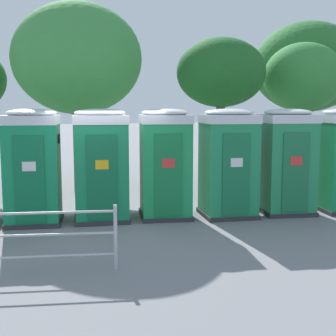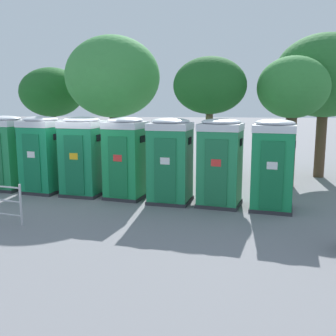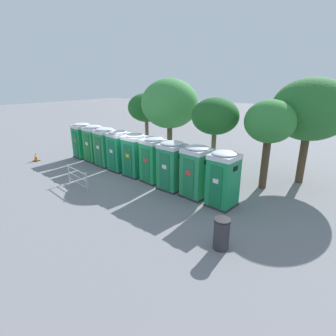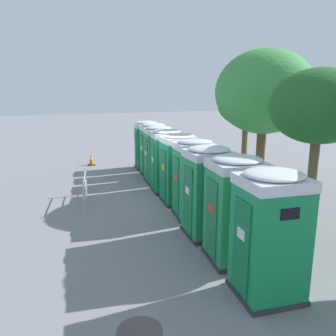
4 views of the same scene
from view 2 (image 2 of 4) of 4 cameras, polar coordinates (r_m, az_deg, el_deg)
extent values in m
plane|color=slate|center=(13.42, -11.52, -3.56)|extent=(120.00, 120.00, 0.00)
cube|color=#2D2D33|center=(14.83, -22.19, -2.62)|extent=(1.42, 1.40, 0.10)
cube|color=#218A4D|center=(14.65, -22.46, 1.59)|extent=(1.35, 1.33, 2.10)
cube|color=black|center=(14.20, -20.79, 4.45)|extent=(0.09, 0.36, 0.20)
cube|color=silver|center=(14.54, -22.76, 6.07)|extent=(1.39, 1.37, 0.20)
ellipsoid|color=silver|center=(14.54, -22.80, 6.66)|extent=(1.33, 1.31, 0.18)
cube|color=#2D2D33|center=(13.93, -17.49, -3.11)|extent=(1.40, 1.41, 0.10)
cube|color=#158B53|center=(13.74, -17.72, 1.37)|extent=(1.34, 1.34, 2.10)
cube|color=#106C41|center=(13.28, -19.17, 0.68)|extent=(0.62, 0.15, 1.85)
cube|color=white|center=(13.23, -19.28, 1.85)|extent=(0.28, 0.06, 0.20)
cube|color=black|center=(13.33, -15.86, 4.40)|extent=(0.10, 0.36, 0.20)
cube|color=silver|center=(13.63, -17.97, 6.16)|extent=(1.38, 1.38, 0.20)
ellipsoid|color=silver|center=(13.62, -18.01, 6.79)|extent=(1.31, 1.32, 0.18)
cube|color=#2D2D33|center=(13.19, -12.04, -3.58)|extent=(1.41, 1.38, 0.10)
cube|color=#188450|center=(12.99, -12.22, 1.15)|extent=(1.34, 1.31, 2.10)
cube|color=#12673E|center=(12.49, -13.46, 0.41)|extent=(0.64, 0.13, 1.85)
cube|color=yellow|center=(12.44, -13.55, 1.66)|extent=(0.28, 0.05, 0.20)
cube|color=black|center=(12.63, -9.94, 4.35)|extent=(0.08, 0.36, 0.20)
cube|color=silver|center=(12.87, -12.40, 6.22)|extent=(1.38, 1.35, 0.20)
ellipsoid|color=silver|center=(12.86, -12.43, 6.89)|extent=(1.31, 1.29, 0.18)
cube|color=#2D2D33|center=(12.59, -6.00, -4.05)|extent=(1.40, 1.42, 0.10)
cube|color=#1C9550|center=(12.38, -6.10, 0.90)|extent=(1.33, 1.35, 2.10)
cube|color=#16743E|center=(11.87, -7.28, 0.12)|extent=(0.60, 0.16, 1.85)
cube|color=red|center=(11.81, -7.35, 1.43)|extent=(0.28, 0.07, 0.20)
cube|color=black|center=(12.06, -3.70, 4.22)|extent=(0.10, 0.36, 0.20)
cube|color=silver|center=(12.25, -6.19, 6.22)|extent=(1.37, 1.39, 0.20)
ellipsoid|color=silver|center=(12.24, -6.21, 6.92)|extent=(1.30, 1.33, 0.18)
cube|color=#2D2D33|center=(11.99, 0.34, -4.70)|extent=(1.39, 1.37, 0.10)
cube|color=#1E8C52|center=(11.76, 0.34, 0.49)|extent=(1.33, 1.31, 2.10)
cube|color=#186D40|center=(11.22, -0.43, -0.36)|extent=(0.64, 0.13, 1.85)
cube|color=white|center=(11.16, -0.46, 1.02)|extent=(0.28, 0.05, 0.20)
cube|color=black|center=(11.53, 3.20, 3.97)|extent=(0.08, 0.36, 0.20)
cube|color=silver|center=(11.63, 0.35, 6.09)|extent=(1.37, 1.35, 0.20)
ellipsoid|color=silver|center=(11.62, 0.35, 6.83)|extent=(1.30, 1.28, 0.18)
cube|color=#2D2D33|center=(11.74, 7.44, -5.10)|extent=(1.43, 1.42, 0.10)
cube|color=#238B53|center=(11.51, 7.57, 0.20)|extent=(1.36, 1.36, 2.10)
cube|color=#1B6D41|center=(10.96, 6.96, -0.68)|extent=(0.62, 0.16, 1.85)
cube|color=red|center=(10.89, 6.98, 0.73)|extent=(0.28, 0.07, 0.20)
cube|color=black|center=(11.31, 10.57, 3.71)|extent=(0.10, 0.36, 0.20)
cube|color=silver|center=(11.38, 7.70, 5.92)|extent=(1.40, 1.40, 0.20)
ellipsoid|color=silver|center=(11.37, 7.71, 6.67)|extent=(1.34, 1.33, 0.18)
cube|color=#2D2D33|center=(11.58, 14.72, -5.56)|extent=(1.36, 1.39, 0.10)
cube|color=#188A4D|center=(11.34, 14.96, -0.19)|extent=(1.30, 1.33, 2.10)
cube|color=#126B3C|center=(10.78, 14.81, -1.11)|extent=(0.60, 0.14, 1.85)
cube|color=white|center=(10.72, 14.87, 0.33)|extent=(0.28, 0.06, 0.20)
cube|color=black|center=(11.24, 18.00, 3.36)|extent=(0.09, 0.36, 0.20)
cube|color=silver|center=(11.21, 15.22, 5.61)|extent=(1.33, 1.36, 0.20)
ellipsoid|color=silver|center=(11.20, 15.26, 6.37)|extent=(1.27, 1.30, 0.18)
cylinder|color=brown|center=(19.28, -16.22, 4.50)|extent=(0.29, 0.29, 2.80)
ellipsoid|color=#1E5B23|center=(19.21, -16.51, 10.50)|extent=(2.92, 2.92, 2.24)
cylinder|color=brown|center=(16.38, -7.81, 4.42)|extent=(0.36, 0.36, 3.09)
ellipsoid|color=#3D8C42|center=(16.34, -8.01, 12.96)|extent=(3.78, 3.78, 3.24)
cylinder|color=brown|center=(14.31, 5.94, 3.56)|extent=(0.26, 0.26, 3.02)
ellipsoid|color=#1E5B23|center=(14.24, 6.09, 11.83)|extent=(2.59, 2.59, 2.01)
cylinder|color=#4C3826|center=(16.79, 21.29, 4.02)|extent=(0.41, 0.41, 3.12)
ellipsoid|color=#286B2D|center=(16.75, 21.82, 12.34)|extent=(3.90, 3.90, 3.20)
cylinder|color=#4C3826|center=(14.60, 17.29, 3.07)|extent=(0.38, 0.38, 2.91)
ellipsoid|color=#337F38|center=(14.52, 17.70, 11.10)|extent=(2.47, 2.47, 2.13)
cylinder|color=#B7B7BC|center=(10.28, -20.58, -5.07)|extent=(0.06, 0.06, 1.05)
camera|label=1|loc=(6.57, -67.61, -0.34)|focal=50.00mm
camera|label=3|loc=(5.89, 93.96, 22.43)|focal=28.00mm
camera|label=4|loc=(9.15, 49.26, 11.51)|focal=35.00mm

